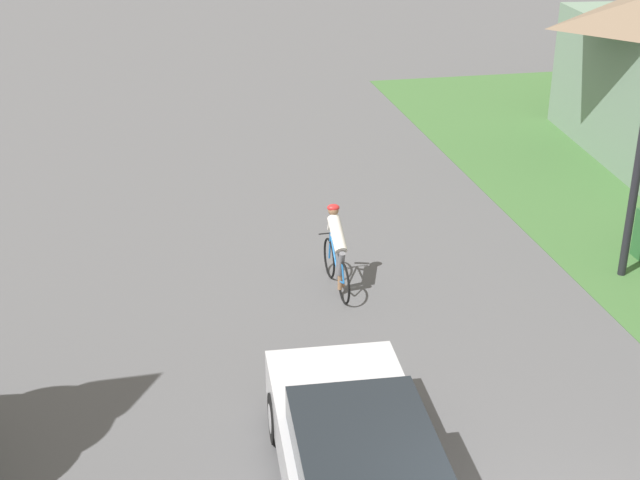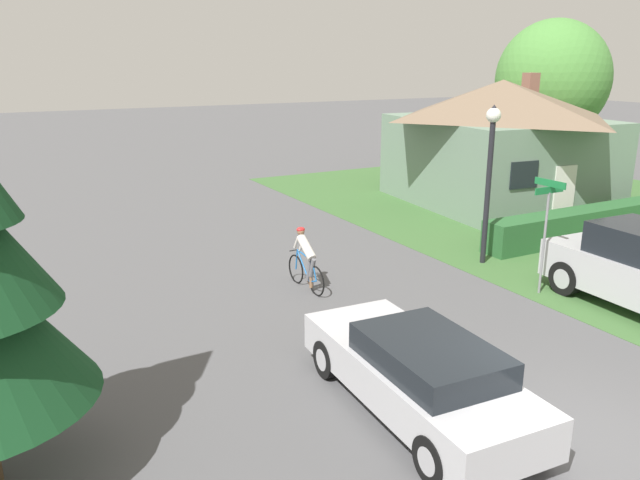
{
  "view_description": "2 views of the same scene",
  "coord_description": "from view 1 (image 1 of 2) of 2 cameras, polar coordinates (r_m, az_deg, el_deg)",
  "views": [
    {
      "loc": [
        -3.71,
        -6.24,
        7.35
      ],
      "look_at": [
        -1.24,
        5.8,
        1.81
      ],
      "focal_mm": 50.0,
      "sensor_mm": 36.0,
      "label": 1
    },
    {
      "loc": [
        -7.18,
        -5.34,
        5.47
      ],
      "look_at": [
        -1.16,
        5.79,
        1.8
      ],
      "focal_mm": 35.0,
      "sensor_mm": 36.0,
      "label": 2
    }
  ],
  "objects": [
    {
      "name": "cyclist",
      "position": [
        15.66,
        1.08,
        -0.73
      ],
      "size": [
        0.44,
        1.78,
        1.54
      ],
      "rotation": [
        0.0,
        0.0,
        1.6
      ],
      "color": "black",
      "rests_on": "ground"
    },
    {
      "name": "sedan_left_lane",
      "position": [
        10.61,
        2.69,
        -14.62
      ],
      "size": [
        1.99,
        4.82,
        1.36
      ],
      "rotation": [
        0.0,
        0.0,
        1.52
      ],
      "color": "#BCBCC1",
      "rests_on": "ground"
    }
  ]
}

